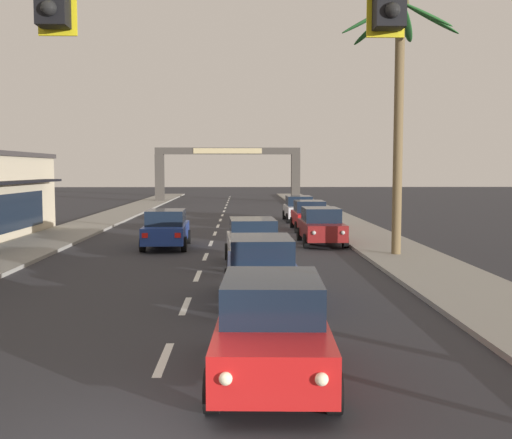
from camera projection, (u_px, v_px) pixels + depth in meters
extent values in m
cube|color=gray|center=(382.00, 244.00, 27.53)|extent=(3.20, 110.00, 0.14)
cube|color=gray|center=(35.00, 245.00, 27.15)|extent=(3.20, 110.00, 0.14)
cube|color=silver|center=(164.00, 359.00, 11.11)|extent=(0.16, 2.00, 0.01)
cube|color=silver|center=(186.00, 306.00, 15.43)|extent=(0.16, 2.00, 0.01)
cube|color=silver|center=(198.00, 276.00, 19.76)|extent=(0.16, 2.00, 0.01)
cube|color=silver|center=(206.00, 257.00, 24.08)|extent=(0.16, 2.00, 0.01)
cube|color=silver|center=(211.00, 243.00, 28.41)|extent=(0.16, 2.00, 0.01)
cube|color=silver|center=(215.00, 233.00, 32.73)|extent=(0.16, 2.00, 0.01)
cube|color=silver|center=(218.00, 226.00, 37.06)|extent=(0.16, 2.00, 0.01)
cube|color=silver|center=(220.00, 220.00, 41.38)|extent=(0.16, 2.00, 0.01)
cube|color=silver|center=(222.00, 215.00, 45.70)|extent=(0.16, 2.00, 0.01)
cube|color=silver|center=(224.00, 211.00, 50.03)|extent=(0.16, 2.00, 0.01)
cube|color=silver|center=(225.00, 208.00, 54.35)|extent=(0.16, 2.00, 0.01)
cube|color=silver|center=(227.00, 205.00, 58.68)|extent=(0.16, 2.00, 0.01)
cube|color=silver|center=(228.00, 202.00, 63.00)|extent=(0.16, 2.00, 0.01)
cube|color=silver|center=(228.00, 200.00, 67.33)|extent=(0.16, 2.00, 0.01)
cube|color=silver|center=(229.00, 198.00, 71.65)|extent=(0.16, 2.00, 0.01)
cube|color=silver|center=(230.00, 197.00, 75.98)|extent=(0.16, 2.00, 0.01)
sphere|color=black|center=(392.00, 10.00, 6.42)|extent=(0.17, 0.17, 0.17)
sphere|color=black|center=(49.00, 8.00, 6.33)|extent=(0.17, 0.17, 0.17)
cube|color=red|center=(272.00, 338.00, 10.02)|extent=(1.93, 4.37, 0.72)
cube|color=black|center=(272.00, 296.00, 10.11)|extent=(1.69, 2.26, 0.64)
cylinder|color=black|center=(334.00, 391.00, 8.62)|extent=(0.25, 0.65, 0.64)
cylinder|color=black|center=(212.00, 391.00, 8.65)|extent=(0.25, 0.65, 0.64)
cylinder|color=black|center=(317.00, 336.00, 11.45)|extent=(0.25, 0.65, 0.64)
cylinder|color=black|center=(225.00, 336.00, 11.48)|extent=(0.25, 0.65, 0.64)
sphere|color=#F9EFC6|center=(322.00, 379.00, 7.84)|extent=(0.18, 0.18, 0.18)
sphere|color=#F9EFC6|center=(226.00, 379.00, 7.86)|extent=(0.18, 0.18, 0.18)
cube|color=red|center=(304.00, 304.00, 12.15)|extent=(0.24, 0.07, 0.20)
cube|color=red|center=(238.00, 303.00, 12.18)|extent=(0.24, 0.07, 0.20)
cube|color=navy|center=(261.00, 276.00, 15.93)|extent=(1.83, 4.33, 0.72)
cube|color=black|center=(261.00, 249.00, 16.02)|extent=(1.64, 2.23, 0.64)
cylinder|color=black|center=(300.00, 300.00, 14.58)|extent=(0.23, 0.64, 0.64)
cylinder|color=black|center=(228.00, 301.00, 14.51)|extent=(0.23, 0.64, 0.64)
cylinder|color=black|center=(289.00, 279.00, 17.41)|extent=(0.23, 0.64, 0.64)
cylinder|color=black|center=(229.00, 280.00, 17.34)|extent=(0.23, 0.64, 0.64)
sphere|color=#F9EFC6|center=(293.00, 289.00, 13.79)|extent=(0.18, 0.18, 0.18)
sphere|color=#F9EFC6|center=(239.00, 289.00, 13.74)|extent=(0.18, 0.18, 0.18)
cube|color=red|center=(280.00, 259.00, 18.10)|extent=(0.24, 0.06, 0.20)
cube|color=red|center=(235.00, 260.00, 18.05)|extent=(0.24, 0.06, 0.20)
cube|color=silver|center=(253.00, 247.00, 21.84)|extent=(1.97, 4.38, 0.72)
cube|color=black|center=(253.00, 227.00, 21.93)|extent=(1.71, 2.28, 0.64)
cylinder|color=black|center=(281.00, 262.00, 20.52)|extent=(0.25, 0.65, 0.64)
cylinder|color=black|center=(230.00, 263.00, 20.39)|extent=(0.25, 0.65, 0.64)
cylinder|color=black|center=(273.00, 251.00, 23.34)|extent=(0.25, 0.65, 0.64)
cylinder|color=black|center=(228.00, 252.00, 23.21)|extent=(0.25, 0.65, 0.64)
sphere|color=#F9EFC6|center=(277.00, 253.00, 19.72)|extent=(0.18, 0.18, 0.18)
sphere|color=#F9EFC6|center=(238.00, 253.00, 19.63)|extent=(0.18, 0.18, 0.18)
cube|color=red|center=(266.00, 237.00, 24.02)|extent=(0.24, 0.07, 0.20)
cube|color=red|center=(232.00, 237.00, 23.93)|extent=(0.24, 0.07, 0.20)
cube|color=navy|center=(166.00, 232.00, 26.82)|extent=(1.87, 4.35, 0.72)
cube|color=black|center=(166.00, 217.00, 26.62)|extent=(1.66, 2.24, 0.64)
cylinder|color=black|center=(151.00, 237.00, 28.22)|extent=(0.24, 0.65, 0.64)
cylinder|color=black|center=(188.00, 237.00, 28.31)|extent=(0.24, 0.65, 0.64)
cylinder|color=black|center=(143.00, 244.00, 25.40)|extent=(0.24, 0.65, 0.64)
cylinder|color=black|center=(184.00, 244.00, 25.48)|extent=(0.24, 0.65, 0.64)
sphere|color=#B2B2AD|center=(158.00, 226.00, 28.94)|extent=(0.18, 0.18, 0.18)
sphere|color=#B2B2AD|center=(184.00, 226.00, 29.01)|extent=(0.18, 0.18, 0.18)
cube|color=red|center=(145.00, 235.00, 24.63)|extent=(0.24, 0.07, 0.20)
cube|color=red|center=(178.00, 235.00, 24.70)|extent=(0.24, 0.07, 0.20)
cube|color=maroon|center=(321.00, 230.00, 28.02)|extent=(1.79, 4.31, 0.72)
cube|color=black|center=(321.00, 215.00, 28.11)|extent=(1.62, 2.21, 0.64)
cylinder|color=black|center=(345.00, 241.00, 26.66)|extent=(0.23, 0.64, 0.64)
cylinder|color=black|center=(306.00, 241.00, 26.61)|extent=(0.23, 0.64, 0.64)
cylinder|color=black|center=(335.00, 234.00, 29.49)|extent=(0.23, 0.64, 0.64)
cylinder|color=black|center=(299.00, 234.00, 29.44)|extent=(0.23, 0.64, 0.64)
sphere|color=#B2B2AD|center=(343.00, 233.00, 25.87)|extent=(0.18, 0.18, 0.18)
sphere|color=#B2B2AD|center=(314.00, 233.00, 25.83)|extent=(0.18, 0.18, 0.18)
cube|color=red|center=(328.00, 223.00, 30.19)|extent=(0.24, 0.06, 0.20)
cube|color=red|center=(302.00, 223.00, 30.14)|extent=(0.24, 0.06, 0.20)
cube|color=red|center=(310.00, 218.00, 34.31)|extent=(1.78, 4.31, 0.72)
cube|color=black|center=(309.00, 206.00, 34.41)|extent=(1.61, 2.21, 0.64)
cylinder|color=black|center=(329.00, 227.00, 32.96)|extent=(0.22, 0.64, 0.64)
cylinder|color=black|center=(297.00, 227.00, 32.91)|extent=(0.22, 0.64, 0.64)
cylinder|color=black|center=(321.00, 223.00, 35.78)|extent=(0.22, 0.64, 0.64)
cylinder|color=black|center=(292.00, 223.00, 35.73)|extent=(0.22, 0.64, 0.64)
sphere|color=#B2B2AD|center=(326.00, 220.00, 32.17)|extent=(0.18, 0.18, 0.18)
sphere|color=#B2B2AD|center=(303.00, 220.00, 32.13)|extent=(0.18, 0.18, 0.18)
cube|color=red|center=(316.00, 214.00, 36.48)|extent=(0.24, 0.06, 0.20)
cube|color=red|center=(294.00, 214.00, 36.44)|extent=(0.24, 0.06, 0.20)
cube|color=silver|center=(299.00, 211.00, 40.30)|extent=(1.80, 4.32, 0.72)
cube|color=black|center=(299.00, 201.00, 40.39)|extent=(1.62, 2.21, 0.64)
cylinder|color=black|center=(315.00, 218.00, 38.94)|extent=(0.23, 0.64, 0.64)
cylinder|color=black|center=(288.00, 218.00, 38.89)|extent=(0.23, 0.64, 0.64)
cylinder|color=black|center=(309.00, 215.00, 41.77)|extent=(0.23, 0.64, 0.64)
cylinder|color=black|center=(284.00, 215.00, 41.71)|extent=(0.23, 0.64, 0.64)
sphere|color=#B2B2AD|center=(312.00, 212.00, 38.15)|extent=(0.18, 0.18, 0.18)
sphere|color=#B2B2AD|center=(293.00, 212.00, 38.11)|extent=(0.18, 0.18, 0.18)
cube|color=red|center=(305.00, 208.00, 42.46)|extent=(0.24, 0.06, 0.20)
cube|color=red|center=(286.00, 208.00, 42.42)|extent=(0.24, 0.06, 0.20)
cylinder|color=brown|center=(398.00, 133.00, 23.53)|extent=(0.38, 0.36, 9.69)
ellipsoid|color=#236028|center=(430.00, 18.00, 22.97)|extent=(2.26, 0.88, 1.40)
ellipsoid|color=#236028|center=(406.00, 23.00, 24.20)|extent=(1.34, 2.28, 1.20)
ellipsoid|color=#236028|center=(377.00, 24.00, 23.92)|extent=(1.83, 1.86, 1.42)
ellipsoid|color=#236028|center=(371.00, 18.00, 23.24)|extent=(2.32, 0.59, 1.26)
ellipsoid|color=#236028|center=(389.00, 9.00, 22.23)|extent=(1.69, 2.14, 1.15)
ellipsoid|color=#236028|center=(426.00, 14.00, 22.40)|extent=(1.81, 1.91, 1.38)
sphere|color=#4C4223|center=(401.00, 3.00, 23.13)|extent=(0.60, 0.60, 0.60)
cube|color=#423D38|center=(160.00, 178.00, 64.20)|extent=(0.90, 0.90, 5.01)
cube|color=#423D38|center=(296.00, 178.00, 64.54)|extent=(0.90, 0.90, 5.01)
cube|color=#423D38|center=(228.00, 151.00, 64.13)|extent=(15.27, 0.60, 0.70)
cube|color=tan|center=(228.00, 151.00, 63.81)|extent=(7.18, 0.08, 0.56)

